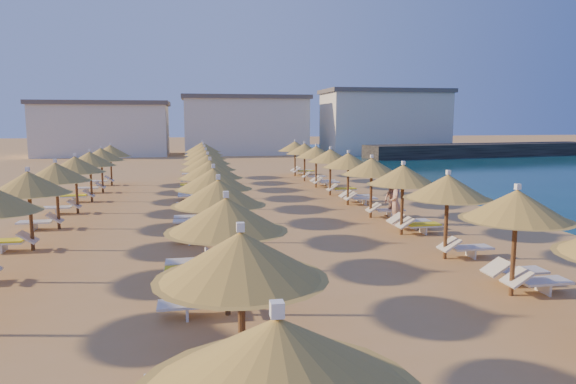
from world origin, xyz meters
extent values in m
plane|color=tan|center=(0.00, 0.00, 0.00)|extent=(220.00, 220.00, 0.00)
cube|color=black|center=(29.60, 38.24, 0.75)|extent=(30.27, 8.00, 1.50)
cube|color=silver|center=(-14.81, 47.80, 3.00)|extent=(15.00, 8.00, 6.00)
cube|color=#59514C|center=(-14.81, 47.80, 6.25)|extent=(15.60, 8.48, 0.50)
cube|color=silver|center=(2.28, 47.94, 3.40)|extent=(15.00, 8.00, 6.80)
cube|color=#59514C|center=(2.28, 47.94, 7.05)|extent=(15.60, 8.48, 0.50)
cube|color=silver|center=(19.87, 45.59, 3.80)|extent=(15.00, 8.00, 7.60)
cube|color=#59514C|center=(19.87, 45.59, 7.85)|extent=(15.60, 8.48, 0.50)
cylinder|color=brown|center=(3.49, -6.16, 1.09)|extent=(0.12, 0.12, 2.19)
cone|color=#A37C2F|center=(3.49, -6.16, 2.31)|extent=(2.53, 2.53, 0.75)
cone|color=#A37C2F|center=(3.49, -6.16, 2.00)|extent=(2.74, 2.74, 0.12)
cube|color=white|center=(3.49, -6.16, 2.76)|extent=(0.12, 0.12, 0.14)
cylinder|color=brown|center=(3.49, -2.68, 1.09)|extent=(0.12, 0.12, 2.19)
cone|color=#A37C2F|center=(3.49, -2.68, 2.31)|extent=(2.53, 2.53, 0.75)
cone|color=#A37C2F|center=(3.49, -2.68, 2.00)|extent=(2.74, 2.74, 0.12)
cube|color=white|center=(3.49, -2.68, 2.76)|extent=(0.12, 0.12, 0.14)
cylinder|color=brown|center=(3.49, 0.80, 1.09)|extent=(0.12, 0.12, 2.19)
cone|color=#A37C2F|center=(3.49, 0.80, 2.31)|extent=(2.53, 2.53, 0.75)
cone|color=#A37C2F|center=(3.49, 0.80, 2.00)|extent=(2.74, 2.74, 0.12)
cube|color=white|center=(3.49, 0.80, 2.76)|extent=(0.12, 0.12, 0.14)
cylinder|color=brown|center=(3.49, 4.28, 1.09)|extent=(0.12, 0.12, 2.19)
cone|color=#A37C2F|center=(3.49, 4.28, 2.31)|extent=(2.53, 2.53, 0.75)
cone|color=#A37C2F|center=(3.49, 4.28, 2.00)|extent=(2.74, 2.74, 0.12)
cube|color=white|center=(3.49, 4.28, 2.76)|extent=(0.12, 0.12, 0.14)
cylinder|color=brown|center=(3.49, 7.75, 1.09)|extent=(0.12, 0.12, 2.19)
cone|color=#A37C2F|center=(3.49, 7.75, 2.31)|extent=(2.53, 2.53, 0.75)
cone|color=#A37C2F|center=(3.49, 7.75, 2.00)|extent=(2.74, 2.74, 0.12)
cube|color=white|center=(3.49, 7.75, 2.76)|extent=(0.12, 0.12, 0.14)
cylinder|color=brown|center=(3.49, 11.23, 1.09)|extent=(0.12, 0.12, 2.19)
cone|color=#A37C2F|center=(3.49, 11.23, 2.31)|extent=(2.53, 2.53, 0.75)
cone|color=#A37C2F|center=(3.49, 11.23, 2.00)|extent=(2.74, 2.74, 0.12)
cube|color=white|center=(3.49, 11.23, 2.76)|extent=(0.12, 0.12, 0.14)
cylinder|color=brown|center=(3.49, 14.71, 1.09)|extent=(0.12, 0.12, 2.19)
cone|color=#A37C2F|center=(3.49, 14.71, 2.31)|extent=(2.53, 2.53, 0.75)
cone|color=#A37C2F|center=(3.49, 14.71, 2.00)|extent=(2.74, 2.74, 0.12)
cube|color=white|center=(3.49, 14.71, 2.76)|extent=(0.12, 0.12, 0.14)
cylinder|color=brown|center=(3.49, 18.18, 1.09)|extent=(0.12, 0.12, 2.19)
cone|color=#A37C2F|center=(3.49, 18.18, 2.31)|extent=(2.53, 2.53, 0.75)
cone|color=#A37C2F|center=(3.49, 18.18, 2.00)|extent=(2.74, 2.74, 0.12)
cube|color=white|center=(3.49, 18.18, 2.76)|extent=(0.12, 0.12, 0.14)
cylinder|color=brown|center=(3.49, 21.66, 1.09)|extent=(0.12, 0.12, 2.19)
cone|color=#A37C2F|center=(3.49, 21.66, 2.31)|extent=(2.53, 2.53, 0.75)
cone|color=#A37C2F|center=(3.49, 21.66, 2.00)|extent=(2.74, 2.74, 0.12)
cube|color=white|center=(3.49, 21.66, 2.76)|extent=(0.12, 0.12, 0.14)
cone|color=#A37C2F|center=(-3.60, -13.11, 2.31)|extent=(2.53, 2.53, 0.75)
cube|color=white|center=(-3.60, -13.11, 2.76)|extent=(0.12, 0.12, 0.14)
cylinder|color=brown|center=(-3.60, -9.63, 1.09)|extent=(0.12, 0.12, 2.19)
cone|color=#A37C2F|center=(-3.60, -9.63, 2.31)|extent=(2.53, 2.53, 0.75)
cone|color=#A37C2F|center=(-3.60, -9.63, 2.00)|extent=(2.74, 2.74, 0.12)
cube|color=white|center=(-3.60, -9.63, 2.76)|extent=(0.12, 0.12, 0.14)
cylinder|color=brown|center=(-3.60, -6.16, 1.09)|extent=(0.12, 0.12, 2.19)
cone|color=#A37C2F|center=(-3.60, -6.16, 2.31)|extent=(2.53, 2.53, 0.75)
cone|color=#A37C2F|center=(-3.60, -6.16, 2.00)|extent=(2.74, 2.74, 0.12)
cube|color=white|center=(-3.60, -6.16, 2.76)|extent=(0.12, 0.12, 0.14)
cylinder|color=brown|center=(-3.60, -2.68, 1.09)|extent=(0.12, 0.12, 2.19)
cone|color=#A37C2F|center=(-3.60, -2.68, 2.31)|extent=(2.53, 2.53, 0.75)
cone|color=#A37C2F|center=(-3.60, -2.68, 2.00)|extent=(2.74, 2.74, 0.12)
cube|color=white|center=(-3.60, -2.68, 2.76)|extent=(0.12, 0.12, 0.14)
cylinder|color=brown|center=(-3.60, 0.80, 1.09)|extent=(0.12, 0.12, 2.19)
cone|color=#A37C2F|center=(-3.60, 0.80, 2.31)|extent=(2.53, 2.53, 0.75)
cone|color=#A37C2F|center=(-3.60, 0.80, 2.00)|extent=(2.74, 2.74, 0.12)
cube|color=white|center=(-3.60, 0.80, 2.76)|extent=(0.12, 0.12, 0.14)
cylinder|color=brown|center=(-3.60, 4.28, 1.09)|extent=(0.12, 0.12, 2.19)
cone|color=#A37C2F|center=(-3.60, 4.28, 2.31)|extent=(2.53, 2.53, 0.75)
cone|color=#A37C2F|center=(-3.60, 4.28, 2.00)|extent=(2.74, 2.74, 0.12)
cube|color=white|center=(-3.60, 4.28, 2.76)|extent=(0.12, 0.12, 0.14)
cylinder|color=brown|center=(-3.60, 7.75, 1.09)|extent=(0.12, 0.12, 2.19)
cone|color=#A37C2F|center=(-3.60, 7.75, 2.31)|extent=(2.53, 2.53, 0.75)
cone|color=#A37C2F|center=(-3.60, 7.75, 2.00)|extent=(2.74, 2.74, 0.12)
cube|color=white|center=(-3.60, 7.75, 2.76)|extent=(0.12, 0.12, 0.14)
cylinder|color=brown|center=(-3.60, 11.23, 1.09)|extent=(0.12, 0.12, 2.19)
cone|color=#A37C2F|center=(-3.60, 11.23, 2.31)|extent=(2.53, 2.53, 0.75)
cone|color=#A37C2F|center=(-3.60, 11.23, 2.00)|extent=(2.74, 2.74, 0.12)
cube|color=white|center=(-3.60, 11.23, 2.76)|extent=(0.12, 0.12, 0.14)
cylinder|color=brown|center=(-3.60, 14.71, 1.09)|extent=(0.12, 0.12, 2.19)
cone|color=#A37C2F|center=(-3.60, 14.71, 2.31)|extent=(2.53, 2.53, 0.75)
cone|color=#A37C2F|center=(-3.60, 14.71, 2.00)|extent=(2.74, 2.74, 0.12)
cube|color=white|center=(-3.60, 14.71, 2.76)|extent=(0.12, 0.12, 0.14)
cylinder|color=brown|center=(-3.60, 18.18, 1.09)|extent=(0.12, 0.12, 2.19)
cone|color=#A37C2F|center=(-3.60, 18.18, 2.31)|extent=(2.53, 2.53, 0.75)
cone|color=#A37C2F|center=(-3.60, 18.18, 2.00)|extent=(2.74, 2.74, 0.12)
cube|color=white|center=(-3.60, 18.18, 2.76)|extent=(0.12, 0.12, 0.14)
cylinder|color=brown|center=(-3.60, 21.66, 1.09)|extent=(0.12, 0.12, 2.19)
cone|color=#A37C2F|center=(-3.60, 21.66, 2.31)|extent=(2.53, 2.53, 0.75)
cone|color=#A37C2F|center=(-3.60, 21.66, 2.00)|extent=(2.74, 2.74, 0.12)
cube|color=white|center=(-3.60, 21.66, 2.76)|extent=(0.12, 0.12, 0.14)
cylinder|color=brown|center=(-9.67, 0.80, 1.09)|extent=(0.12, 0.12, 2.19)
cone|color=#A37C2F|center=(-9.67, 0.80, 2.31)|extent=(2.53, 2.53, 0.75)
cone|color=#A37C2F|center=(-9.67, 0.80, 2.00)|extent=(2.74, 2.74, 0.12)
cube|color=white|center=(-9.67, 0.80, 2.76)|extent=(0.12, 0.12, 0.14)
cylinder|color=brown|center=(-9.67, 4.28, 1.09)|extent=(0.12, 0.12, 2.19)
cone|color=#A37C2F|center=(-9.67, 4.28, 2.31)|extent=(2.53, 2.53, 0.75)
cone|color=#A37C2F|center=(-9.67, 4.28, 2.00)|extent=(2.74, 2.74, 0.12)
cube|color=white|center=(-9.67, 4.28, 2.76)|extent=(0.12, 0.12, 0.14)
cylinder|color=brown|center=(-9.67, 7.75, 1.09)|extent=(0.12, 0.12, 2.19)
cone|color=#A37C2F|center=(-9.67, 7.75, 2.31)|extent=(2.53, 2.53, 0.75)
cone|color=#A37C2F|center=(-9.67, 7.75, 2.00)|extent=(2.74, 2.74, 0.12)
cube|color=white|center=(-9.67, 7.75, 2.76)|extent=(0.12, 0.12, 0.14)
cylinder|color=brown|center=(-9.67, 11.23, 1.09)|extent=(0.12, 0.12, 2.19)
cone|color=#A37C2F|center=(-9.67, 11.23, 2.31)|extent=(2.53, 2.53, 0.75)
cone|color=#A37C2F|center=(-9.67, 11.23, 2.00)|extent=(2.74, 2.74, 0.12)
cube|color=white|center=(-9.67, 11.23, 2.76)|extent=(0.12, 0.12, 0.14)
cylinder|color=brown|center=(-9.67, 14.71, 1.09)|extent=(0.12, 0.12, 2.19)
cone|color=#A37C2F|center=(-9.67, 14.71, 2.31)|extent=(2.53, 2.53, 0.75)
cone|color=#A37C2F|center=(-9.67, 14.71, 2.00)|extent=(2.74, 2.74, 0.12)
cube|color=white|center=(-9.67, 14.71, 2.76)|extent=(0.12, 0.12, 0.14)
cylinder|color=brown|center=(-9.67, 18.18, 1.09)|extent=(0.12, 0.12, 2.19)
cone|color=#A37C2F|center=(-9.67, 18.18, 2.31)|extent=(2.53, 2.53, 0.75)
cone|color=#A37C2F|center=(-9.67, 18.18, 2.00)|extent=(2.74, 2.74, 0.12)
cube|color=white|center=(-9.67, 18.18, 2.76)|extent=(0.12, 0.12, 0.14)
cube|color=silver|center=(-4.50, -9.63, 0.32)|extent=(1.30, 0.64, 0.06)
cube|color=silver|center=(-3.73, -9.63, 0.46)|extent=(0.58, 0.64, 0.40)
cube|color=silver|center=(4.39, -6.16, 0.32)|extent=(1.30, 0.64, 0.06)
cube|color=silver|center=(4.39, -6.16, 0.16)|extent=(0.06, 0.57, 0.32)
cube|color=silver|center=(3.62, -6.16, 0.46)|extent=(0.58, 0.64, 0.40)
cube|color=silver|center=(4.39, -5.26, 0.32)|extent=(1.30, 0.64, 0.06)
cube|color=silver|center=(4.39, -5.26, 0.16)|extent=(0.06, 0.57, 0.32)
cube|color=silver|center=(3.62, -5.26, 0.46)|extent=(0.58, 0.64, 0.40)
cube|color=silver|center=(-4.50, -6.16, 0.32)|extent=(1.30, 0.64, 0.06)
cube|color=silver|center=(-4.50, -6.16, 0.16)|extent=(0.06, 0.57, 0.32)
cube|color=silver|center=(-3.73, -6.16, 0.46)|extent=(0.58, 0.64, 0.40)
cube|color=silver|center=(4.39, -2.68, 0.32)|extent=(1.30, 0.64, 0.06)
cube|color=silver|center=(4.39, -2.68, 0.16)|extent=(0.06, 0.57, 0.32)
cube|color=silver|center=(3.62, -2.68, 0.46)|extent=(0.58, 0.64, 0.40)
cube|color=silver|center=(-4.50, -2.68, 0.32)|extent=(1.30, 0.64, 0.06)
cube|color=silver|center=(-4.50, -2.68, 0.16)|extent=(0.06, 0.57, 0.32)
cube|color=silver|center=(-3.73, -2.68, 0.46)|extent=(0.58, 0.64, 0.40)
cube|color=silver|center=(-4.50, -3.58, 0.32)|extent=(1.30, 0.64, 0.06)
cube|color=silver|center=(-4.50, -3.58, 0.16)|extent=(0.06, 0.57, 0.32)
cube|color=silver|center=(-3.73, -3.58, 0.46)|extent=(0.58, 0.64, 0.40)
cube|color=yellow|center=(-4.50, -3.58, 0.38)|extent=(1.25, 0.58, 0.05)
cube|color=silver|center=(4.39, 0.80, 0.32)|extent=(1.30, 0.64, 0.06)
cube|color=silver|center=(4.39, 0.80, 0.16)|extent=(0.06, 0.57, 0.32)
cube|color=silver|center=(3.62, 0.80, 0.46)|extent=(0.58, 0.64, 0.40)
cube|color=yellow|center=(4.39, 0.80, 0.38)|extent=(1.25, 0.58, 0.05)
cube|color=silver|center=(4.39, 1.70, 0.32)|extent=(1.30, 0.64, 0.06)
cube|color=silver|center=(4.39, 1.70, 0.16)|extent=(0.06, 0.57, 0.32)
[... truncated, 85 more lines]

